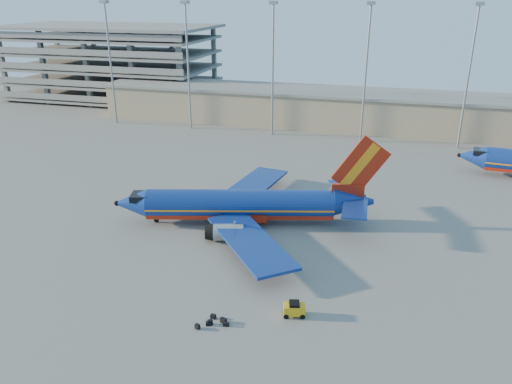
% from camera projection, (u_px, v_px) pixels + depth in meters
% --- Properties ---
extents(ground, '(220.00, 220.00, 0.00)m').
position_uv_depth(ground, '(228.00, 217.00, 72.09)').
color(ground, slate).
rests_on(ground, ground).
extents(terminal_building, '(122.00, 16.00, 8.50)m').
position_uv_depth(terminal_building, '(345.00, 109.00, 119.75)').
color(terminal_building, gray).
rests_on(terminal_building, ground).
extents(parking_garage, '(62.00, 32.00, 21.40)m').
position_uv_depth(parking_garage, '(111.00, 59.00, 149.60)').
color(parking_garage, slate).
rests_on(parking_garage, ground).
extents(light_mast_row, '(101.60, 1.60, 28.65)m').
position_uv_depth(light_mast_row, '(319.00, 57.00, 105.38)').
color(light_mast_row, gray).
rests_on(light_mast_row, ground).
extents(aircraft_main, '(36.98, 35.08, 12.80)m').
position_uv_depth(aircraft_main, '(246.00, 205.00, 69.44)').
color(aircraft_main, navy).
rests_on(aircraft_main, ground).
extents(baggage_tug, '(2.42, 1.82, 1.55)m').
position_uv_depth(baggage_tug, '(294.00, 309.00, 49.89)').
color(baggage_tug, gold).
rests_on(baggage_tug, ground).
extents(luggage_pile, '(3.13, 2.38, 0.54)m').
position_uv_depth(luggage_pile, '(214.00, 322.00, 48.80)').
color(luggage_pile, black).
rests_on(luggage_pile, ground).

